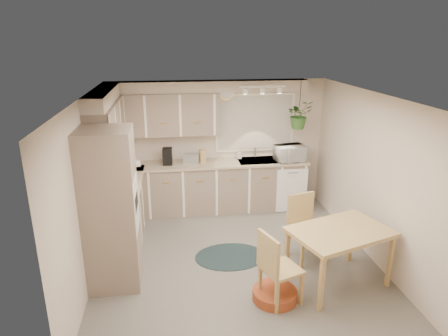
{
  "coord_description": "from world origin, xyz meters",
  "views": [
    {
      "loc": [
        -0.88,
        -5.15,
        3.14
      ],
      "look_at": [
        -0.1,
        0.55,
        1.24
      ],
      "focal_mm": 32.0,
      "sensor_mm": 36.0,
      "label": 1
    }
  ],
  "objects_px": {
    "pet_bed": "(275,295)",
    "microwave": "(290,151)",
    "braided_rug": "(230,256)",
    "dining_table": "(338,257)",
    "chair_left": "(281,267)",
    "chair_back": "(307,229)"
  },
  "relations": [
    {
      "from": "pet_bed",
      "to": "microwave",
      "type": "xyz_separation_m",
      "value": [
        0.96,
        2.73,
        1.06
      ]
    },
    {
      "from": "braided_rug",
      "to": "dining_table",
      "type": "bearing_deg",
      "value": -32.99
    },
    {
      "from": "chair_left",
      "to": "microwave",
      "type": "xyz_separation_m",
      "value": [
        0.91,
        2.77,
        0.64
      ]
    },
    {
      "from": "chair_left",
      "to": "pet_bed",
      "type": "relative_size",
      "value": 1.7
    },
    {
      "from": "chair_left",
      "to": "microwave",
      "type": "relative_size",
      "value": 1.79
    },
    {
      "from": "chair_back",
      "to": "braided_rug",
      "type": "bearing_deg",
      "value": -24.92
    },
    {
      "from": "dining_table",
      "to": "chair_left",
      "type": "distance_m",
      "value": 0.89
    },
    {
      "from": "braided_rug",
      "to": "microwave",
      "type": "distance_m",
      "value": 2.42
    },
    {
      "from": "dining_table",
      "to": "pet_bed",
      "type": "height_order",
      "value": "dining_table"
    },
    {
      "from": "microwave",
      "to": "braided_rug",
      "type": "bearing_deg",
      "value": -140.01
    },
    {
      "from": "chair_back",
      "to": "microwave",
      "type": "distance_m",
      "value": 1.98
    },
    {
      "from": "dining_table",
      "to": "microwave",
      "type": "relative_size",
      "value": 2.34
    },
    {
      "from": "chair_left",
      "to": "braided_rug",
      "type": "height_order",
      "value": "chair_left"
    },
    {
      "from": "chair_back",
      "to": "pet_bed",
      "type": "distance_m",
      "value": 1.2
    },
    {
      "from": "microwave",
      "to": "dining_table",
      "type": "bearing_deg",
      "value": -102.0
    },
    {
      "from": "dining_table",
      "to": "microwave",
      "type": "distance_m",
      "value": 2.6
    },
    {
      "from": "dining_table",
      "to": "microwave",
      "type": "bearing_deg",
      "value": 88.5
    },
    {
      "from": "pet_bed",
      "to": "chair_back",
      "type": "bearing_deg",
      "value": 51.59
    },
    {
      "from": "microwave",
      "to": "pet_bed",
      "type": "bearing_deg",
      "value": -119.93
    },
    {
      "from": "chair_left",
      "to": "pet_bed",
      "type": "xyz_separation_m",
      "value": [
        -0.06,
        0.03,
        -0.41
      ]
    },
    {
      "from": "dining_table",
      "to": "braided_rug",
      "type": "height_order",
      "value": "dining_table"
    },
    {
      "from": "dining_table",
      "to": "braided_rug",
      "type": "xyz_separation_m",
      "value": [
        -1.3,
        0.84,
        -0.39
      ]
    }
  ]
}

